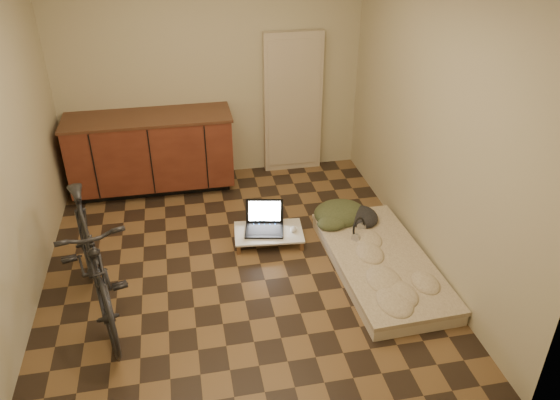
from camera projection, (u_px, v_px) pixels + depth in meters
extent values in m
cube|color=brown|center=(238.00, 266.00, 5.14)|extent=(3.50, 4.00, 0.00)
cube|color=#C0B593|center=(210.00, 69.00, 6.19)|extent=(3.50, 0.00, 2.60)
cube|color=#C0B593|center=(278.00, 295.00, 2.79)|extent=(3.50, 0.00, 2.60)
cube|color=#C0B593|center=(5.00, 158.00, 4.19)|extent=(0.00, 4.00, 2.60)
cube|color=#C0B593|center=(430.00, 124.00, 4.78)|extent=(0.00, 4.00, 2.60)
cube|color=black|center=(156.00, 183.00, 6.47)|extent=(1.70, 0.48, 0.10)
cube|color=#4F2016|center=(151.00, 151.00, 6.21)|extent=(1.80, 0.60, 0.78)
cube|color=#4C2B1C|center=(147.00, 117.00, 6.01)|extent=(1.84, 0.62, 0.03)
cube|color=beige|center=(293.00, 103.00, 6.52)|extent=(0.70, 0.10, 1.70)
imported|color=black|center=(91.00, 254.00, 4.34)|extent=(0.95, 1.84, 1.14)
cube|color=beige|center=(381.00, 265.00, 5.07)|extent=(0.87, 1.74, 0.11)
cube|color=beige|center=(381.00, 259.00, 5.03)|extent=(0.89, 1.76, 0.04)
cube|color=brown|center=(239.00, 250.00, 5.30)|extent=(0.04, 0.04, 0.09)
cube|color=brown|center=(237.00, 228.00, 5.62)|extent=(0.04, 0.04, 0.09)
cube|color=brown|center=(302.00, 246.00, 5.35)|extent=(0.04, 0.04, 0.09)
cube|color=brown|center=(297.00, 225.00, 5.68)|extent=(0.04, 0.04, 0.09)
cube|color=silver|center=(269.00, 232.00, 5.46)|extent=(0.72, 0.50, 0.02)
cube|color=black|center=(264.00, 231.00, 5.45)|extent=(0.43, 0.34, 0.02)
cube|color=black|center=(265.00, 211.00, 5.53)|extent=(0.39, 0.15, 0.24)
cube|color=white|center=(265.00, 211.00, 5.53)|extent=(0.33, 0.12, 0.20)
ellipsoid|color=silver|center=(293.00, 229.00, 5.46)|extent=(0.09, 0.12, 0.04)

